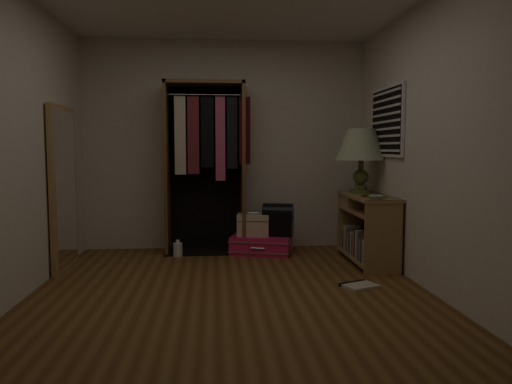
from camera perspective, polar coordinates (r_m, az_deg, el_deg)
ground at (r=4.49m, az=-2.85°, el=-11.33°), size 4.00×4.00×0.00m
room_walls at (r=4.36m, az=-1.96°, el=8.12°), size 3.52×4.02×2.60m
console_bookshelf at (r=5.67m, az=12.48°, el=-3.93°), size 0.42×1.12×0.75m
open_wardrobe at (r=6.08m, az=-5.56°, el=4.63°), size 1.02×0.50×2.05m
floor_mirror at (r=5.55m, az=-21.13°, el=0.41°), size 0.06×0.80×1.70m
pink_suitcase at (r=6.05m, az=0.66°, el=-5.98°), size 0.83×0.69×0.22m
train_case at (r=6.01m, az=-0.32°, el=-3.71°), size 0.42×0.31×0.28m
black_bag at (r=5.99m, az=2.53°, el=-3.09°), size 0.40×0.31×0.39m
table_lamp at (r=5.86m, az=11.93°, el=5.17°), size 0.77×0.77×0.74m
brass_tray at (r=5.40m, az=13.36°, el=-0.48°), size 0.37×0.37×0.02m
ceramic_bowl at (r=5.19m, az=13.54°, el=-0.59°), size 0.21×0.21×0.04m
white_jug at (r=5.95m, az=-8.92°, el=-6.49°), size 0.14×0.14×0.19m
floor_book at (r=4.74m, az=11.64°, el=-10.39°), size 0.37×0.34×0.03m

